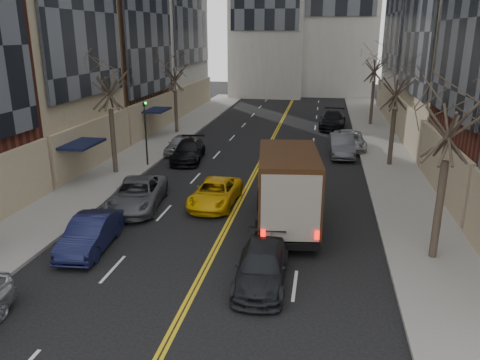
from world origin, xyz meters
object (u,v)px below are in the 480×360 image
object	(u,v)px
observer_sedan	(262,267)
taxi	(215,193)
ups_truck	(287,189)
pedestrian	(263,190)

from	to	relation	value
observer_sedan	taxi	xyz separation A→B (m)	(-3.49, 7.65, -0.00)
ups_truck	pedestrian	bearing A→B (deg)	109.65
observer_sedan	taxi	bearing A→B (deg)	112.85
ups_truck	observer_sedan	world-z (taller)	ups_truck
taxi	pedestrian	distance (m)	2.56
observer_sedan	taxi	size ratio (longest dim) A/B	0.97
ups_truck	observer_sedan	distance (m)	5.49
observer_sedan	ups_truck	bearing A→B (deg)	83.41
ups_truck	pedestrian	world-z (taller)	ups_truck
pedestrian	taxi	bearing A→B (deg)	92.78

